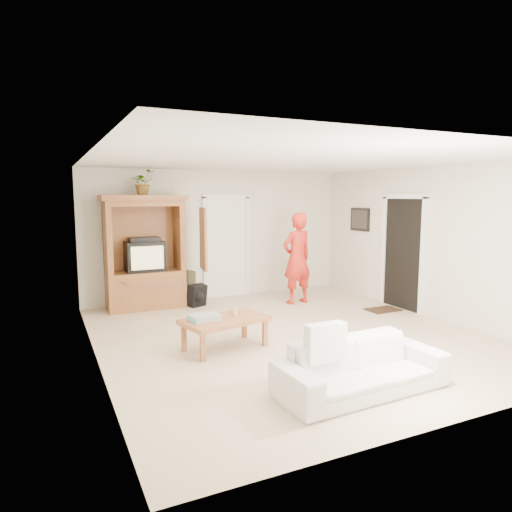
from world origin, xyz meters
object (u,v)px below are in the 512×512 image
(armoire, at_px, (146,260))
(man, at_px, (297,258))
(coffee_table, at_px, (225,322))
(sofa, at_px, (362,367))

(armoire, relative_size, man, 1.18)
(armoire, relative_size, coffee_table, 1.65)
(coffee_table, bearing_deg, man, 27.61)
(sofa, distance_m, coffee_table, 2.09)
(sofa, height_order, coffee_table, sofa)
(armoire, xyz_separation_m, man, (2.73, -0.88, -0.02))
(armoire, bearing_deg, sofa, -74.87)
(sofa, relative_size, coffee_table, 1.48)
(sofa, xyz_separation_m, coffee_table, (-0.81, 1.92, 0.10))
(armoire, height_order, coffee_table, armoire)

